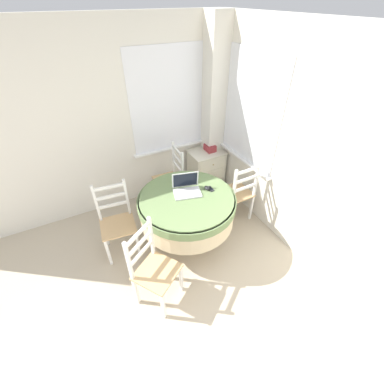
# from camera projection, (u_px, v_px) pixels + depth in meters

# --- Properties ---
(corner_room_shell) EXTENTS (4.34, 4.75, 2.55)m
(corner_room_shell) POSITION_uv_depth(u_px,v_px,m) (200.00, 147.00, 2.97)
(corner_room_shell) COLOR white
(corner_room_shell) RESTS_ON ground_plane
(round_dining_table) EXTENTS (1.19, 1.19, 0.78)m
(round_dining_table) POSITION_uv_depth(u_px,v_px,m) (187.00, 207.00, 3.15)
(round_dining_table) COLOR #4C3D2D
(round_dining_table) RESTS_ON ground_plane
(laptop) EXTENTS (0.38, 0.32, 0.23)m
(laptop) POSITION_uv_depth(u_px,v_px,m) (187.00, 188.00, 3.10)
(laptop) COLOR silver
(laptop) RESTS_ON round_dining_table
(computer_mouse) EXTENTS (0.05, 0.09, 0.04)m
(computer_mouse) POSITION_uv_depth(u_px,v_px,m) (207.00, 188.00, 3.15)
(computer_mouse) COLOR black
(computer_mouse) RESTS_ON round_dining_table
(cell_phone) EXTENTS (0.06, 0.11, 0.01)m
(cell_phone) POSITION_uv_depth(u_px,v_px,m) (210.00, 189.00, 3.17)
(cell_phone) COLOR #2D2D33
(cell_phone) RESTS_ON round_dining_table
(dining_chair_near_back_window) EXTENTS (0.42, 0.43, 0.98)m
(dining_chair_near_back_window) POSITION_uv_depth(u_px,v_px,m) (171.00, 179.00, 3.89)
(dining_chair_near_back_window) COLOR tan
(dining_chair_near_back_window) RESTS_ON ground_plane
(dining_chair_near_right_window) EXTENTS (0.42, 0.40, 0.98)m
(dining_chair_near_right_window) POSITION_uv_depth(u_px,v_px,m) (238.00, 193.00, 3.61)
(dining_chair_near_right_window) COLOR tan
(dining_chair_near_right_window) RESTS_ON ground_plane
(dining_chair_camera_near) EXTENTS (0.56, 0.56, 0.98)m
(dining_chair_camera_near) POSITION_uv_depth(u_px,v_px,m) (153.00, 269.00, 2.62)
(dining_chair_camera_near) COLOR tan
(dining_chair_camera_near) RESTS_ON ground_plane
(dining_chair_left_flank) EXTENTS (0.45, 0.44, 0.98)m
(dining_chair_left_flank) POSITION_uv_depth(u_px,v_px,m) (117.00, 222.00, 3.16)
(dining_chair_left_flank) COLOR tan
(dining_chair_left_flank) RESTS_ON ground_plane
(corner_cabinet) EXTENTS (0.54, 0.45, 0.67)m
(corner_cabinet) POSITION_uv_depth(u_px,v_px,m) (206.00, 169.00, 4.33)
(corner_cabinet) COLOR silver
(corner_cabinet) RESTS_ON ground_plane
(storage_box) EXTENTS (0.14, 0.18, 0.10)m
(storage_box) POSITION_uv_depth(u_px,v_px,m) (210.00, 148.00, 4.13)
(storage_box) COLOR #9E3338
(storage_box) RESTS_ON corner_cabinet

